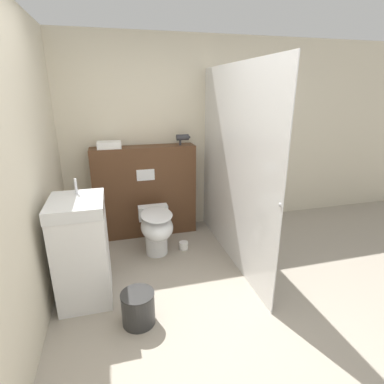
{
  "coord_description": "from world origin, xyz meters",
  "views": [
    {
      "loc": [
        -0.72,
        -1.78,
        1.85
      ],
      "look_at": [
        0.09,
        1.26,
        0.77
      ],
      "focal_mm": 28.0,
      "sensor_mm": 36.0,
      "label": 1
    }
  ],
  "objects_px": {
    "sink_vanity": "(82,250)",
    "hair_drier": "(183,138)",
    "toilet": "(156,228)",
    "waste_bin": "(138,308)"
  },
  "relations": [
    {
      "from": "sink_vanity",
      "to": "hair_drier",
      "type": "distance_m",
      "value": 1.85
    },
    {
      "from": "sink_vanity",
      "to": "hair_drier",
      "type": "bearing_deg",
      "value": 43.82
    },
    {
      "from": "toilet",
      "to": "waste_bin",
      "type": "bearing_deg",
      "value": -106.71
    },
    {
      "from": "toilet",
      "to": "hair_drier",
      "type": "xyz_separation_m",
      "value": [
        0.46,
        0.58,
        0.93
      ]
    },
    {
      "from": "sink_vanity",
      "to": "waste_bin",
      "type": "height_order",
      "value": "sink_vanity"
    },
    {
      "from": "toilet",
      "to": "sink_vanity",
      "type": "bearing_deg",
      "value": -142.2
    },
    {
      "from": "toilet",
      "to": "hair_drier",
      "type": "distance_m",
      "value": 1.19
    },
    {
      "from": "sink_vanity",
      "to": "waste_bin",
      "type": "xyz_separation_m",
      "value": [
        0.44,
        -0.46,
        -0.34
      ]
    },
    {
      "from": "hair_drier",
      "to": "waste_bin",
      "type": "xyz_separation_m",
      "value": [
        -0.78,
        -1.63,
        -1.13
      ]
    },
    {
      "from": "sink_vanity",
      "to": "hair_drier",
      "type": "relative_size",
      "value": 6.04
    }
  ]
}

